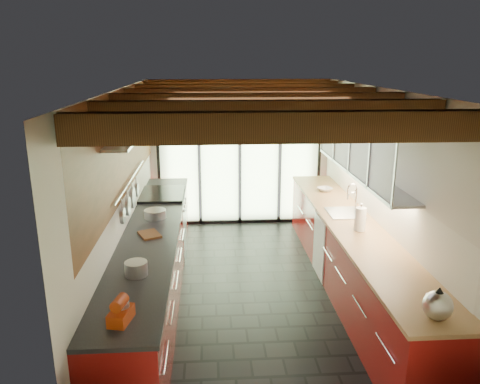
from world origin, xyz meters
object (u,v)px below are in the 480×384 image
(paper_towel, at_px, (360,219))
(bowl, at_px, (325,189))
(kettle, at_px, (438,304))
(soap_bottle, at_px, (359,221))
(stand_mixer, at_px, (121,311))

(paper_towel, relative_size, bowl, 1.53)
(bowl, bearing_deg, kettle, -90.00)
(soap_bottle, bearing_deg, bowl, 90.00)
(stand_mixer, height_order, paper_towel, paper_towel)
(stand_mixer, distance_m, soap_bottle, 3.19)
(paper_towel, bearing_deg, kettle, -90.00)
(stand_mixer, height_order, kettle, kettle)
(soap_bottle, distance_m, bowl, 1.72)
(kettle, relative_size, soap_bottle, 1.60)
(kettle, relative_size, paper_towel, 0.97)
(kettle, relative_size, bowl, 1.49)
(stand_mixer, bearing_deg, bowl, 55.18)
(stand_mixer, relative_size, bowl, 1.22)
(soap_bottle, bearing_deg, kettle, -90.00)
(bowl, bearing_deg, stand_mixer, -124.82)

